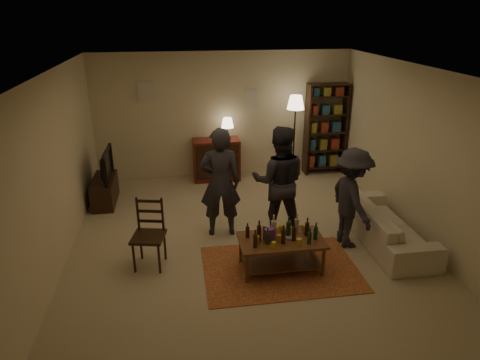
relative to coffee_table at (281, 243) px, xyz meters
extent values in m
plane|color=#C6B793|center=(-0.35, 0.92, -0.43)|extent=(6.00, 6.00, 0.00)
plane|color=beige|center=(-0.35, 3.92, 0.92)|extent=(5.50, 0.00, 5.50)
plane|color=beige|center=(-3.10, 0.92, 0.92)|extent=(0.00, 6.00, 6.00)
plane|color=beige|center=(2.40, 0.92, 0.92)|extent=(0.00, 6.00, 6.00)
plane|color=beige|center=(-0.35, -2.08, 0.92)|extent=(5.50, 0.00, 5.50)
plane|color=white|center=(-0.35, 0.92, 2.27)|extent=(6.00, 6.00, 0.00)
cube|color=beige|center=(-1.95, 3.90, 1.47)|extent=(0.35, 0.03, 0.45)
cube|color=beige|center=(0.25, 3.90, 1.27)|extent=(0.30, 0.03, 0.40)
cube|color=maroon|center=(0.00, 0.00, -0.42)|extent=(2.20, 1.50, 0.01)
cube|color=brown|center=(0.00, 0.00, 0.04)|extent=(1.20, 0.65, 0.04)
cube|color=brown|center=(0.00, 0.00, -0.30)|extent=(1.10, 0.55, 0.02)
cylinder|color=brown|center=(-0.54, -0.27, -0.20)|extent=(0.05, 0.05, 0.45)
cylinder|color=brown|center=(0.54, -0.27, -0.20)|extent=(0.05, 0.05, 0.45)
cylinder|color=brown|center=(-0.54, 0.26, -0.20)|extent=(0.05, 0.05, 0.45)
cylinder|color=brown|center=(0.54, 0.27, -0.20)|extent=(0.05, 0.05, 0.45)
cylinder|color=gold|center=(-0.36, -0.04, 0.11)|extent=(0.07, 0.07, 0.10)
cylinder|color=gold|center=(-0.16, -0.21, 0.11)|extent=(0.07, 0.07, 0.09)
cylinder|color=gold|center=(0.04, 0.20, 0.12)|extent=(0.07, 0.07, 0.11)
cylinder|color=gold|center=(0.20, -0.18, 0.11)|extent=(0.07, 0.07, 0.09)
cylinder|color=gold|center=(0.38, 0.17, 0.11)|extent=(0.07, 0.07, 0.10)
cylinder|color=gold|center=(-0.04, -0.02, 0.10)|extent=(0.06, 0.06, 0.08)
cube|color=purple|center=(-0.18, 0.02, 0.15)|extent=(0.16, 0.13, 0.18)
cylinder|color=gray|center=(0.12, -0.02, 0.07)|extent=(0.12, 0.12, 0.02)
cube|color=black|center=(-1.85, 0.37, 0.05)|extent=(0.53, 0.53, 0.04)
cylinder|color=black|center=(-2.07, 0.23, -0.20)|extent=(0.04, 0.04, 0.47)
cylinder|color=black|center=(-1.72, 0.16, -0.20)|extent=(0.04, 0.04, 0.47)
cylinder|color=black|center=(-1.99, 0.59, -0.20)|extent=(0.04, 0.04, 0.47)
cylinder|color=black|center=(-1.64, 0.51, -0.20)|extent=(0.04, 0.04, 0.47)
cube|color=black|center=(-1.82, 0.55, 0.33)|extent=(0.36, 0.10, 0.53)
cube|color=black|center=(-2.80, 2.72, -0.18)|extent=(0.40, 1.00, 0.50)
imported|color=black|center=(-2.78, 2.72, 0.35)|extent=(0.13, 0.97, 0.56)
cube|color=maroon|center=(-0.55, 3.64, 0.02)|extent=(1.00, 0.48, 0.90)
cube|color=black|center=(-0.55, 3.39, -0.21)|extent=(0.92, 0.02, 0.22)
cube|color=black|center=(-0.55, 3.39, 0.05)|extent=(0.92, 0.02, 0.22)
cube|color=black|center=(-0.55, 3.39, 0.31)|extent=(0.92, 0.02, 0.22)
cylinder|color=black|center=(-0.30, 3.64, 0.49)|extent=(0.12, 0.12, 0.04)
cylinder|color=black|center=(-0.30, 3.64, 0.62)|extent=(0.02, 0.02, 0.22)
cone|color=#FFE5B2|center=(-0.30, 3.64, 0.83)|extent=(0.26, 0.26, 0.20)
cube|color=black|center=(1.47, 3.70, 0.57)|extent=(0.04, 0.34, 2.00)
cube|color=black|center=(2.33, 3.70, 0.57)|extent=(0.04, 0.34, 2.00)
cube|color=black|center=(1.90, 3.70, -0.28)|extent=(0.90, 0.34, 0.03)
cube|color=black|center=(1.90, 3.70, 0.12)|extent=(0.90, 0.34, 0.03)
cube|color=black|center=(1.90, 3.70, 0.52)|extent=(0.90, 0.34, 0.03)
cube|color=black|center=(1.90, 3.70, 0.92)|extent=(0.90, 0.34, 0.03)
cube|color=black|center=(1.90, 3.70, 1.32)|extent=(0.90, 0.34, 0.03)
cube|color=black|center=(1.90, 3.70, 1.57)|extent=(0.90, 0.34, 0.03)
cube|color=#973821|center=(1.60, 3.70, -0.13)|extent=(0.12, 0.22, 0.26)
cube|color=#275376|center=(1.85, 3.70, -0.13)|extent=(0.15, 0.22, 0.26)
cube|color=olive|center=(2.12, 3.70, -0.13)|extent=(0.18, 0.22, 0.26)
cube|color=#275376|center=(1.60, 3.70, 0.26)|extent=(0.12, 0.22, 0.24)
cube|color=olive|center=(1.85, 3.70, 0.26)|extent=(0.15, 0.22, 0.24)
cube|color=#973821|center=(2.12, 3.70, 0.26)|extent=(0.18, 0.22, 0.24)
cube|color=olive|center=(1.60, 3.70, 0.65)|extent=(0.12, 0.22, 0.22)
cube|color=#973821|center=(1.85, 3.70, 0.65)|extent=(0.15, 0.22, 0.22)
cube|color=#275376|center=(2.12, 3.70, 0.65)|extent=(0.18, 0.22, 0.22)
cube|color=#973821|center=(1.60, 3.70, 1.04)|extent=(0.12, 0.22, 0.20)
cube|color=#275376|center=(1.85, 3.70, 1.04)|extent=(0.15, 0.22, 0.20)
cube|color=olive|center=(2.12, 3.70, 1.04)|extent=(0.18, 0.22, 0.20)
cube|color=#275376|center=(1.60, 3.70, 1.43)|extent=(0.12, 0.22, 0.18)
cube|color=olive|center=(1.85, 3.70, 1.43)|extent=(0.15, 0.22, 0.18)
cube|color=#973821|center=(2.12, 3.70, 1.43)|extent=(0.18, 0.22, 0.18)
cylinder|color=black|center=(1.10, 3.41, -0.41)|extent=(0.28, 0.28, 0.03)
cylinder|color=black|center=(1.10, 3.41, 0.39)|extent=(0.03, 0.03, 1.64)
cone|color=#FFE5B2|center=(1.10, 3.41, 1.27)|extent=(0.36, 0.36, 0.28)
imported|color=beige|center=(1.85, 0.52, -0.12)|extent=(0.81, 2.08, 0.61)
imported|color=#292931|center=(-0.73, 1.19, 0.48)|extent=(0.68, 0.46, 1.82)
imported|color=#27262E|center=(0.21, 1.10, 0.48)|extent=(1.02, 0.87, 1.83)
imported|color=#28272F|center=(1.22, 0.53, 0.37)|extent=(0.68, 1.08, 1.59)
camera|label=1|loc=(-1.37, -5.11, 3.07)|focal=32.00mm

